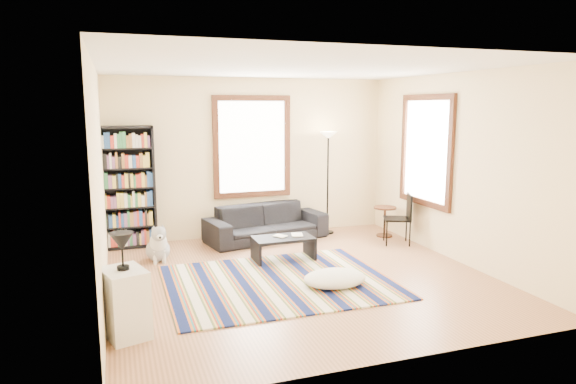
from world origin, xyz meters
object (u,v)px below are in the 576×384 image
object	(u,v)px
white_cabinet	(125,303)
floor_lamp	(328,183)
sofa	(266,223)
bookshelf	(127,188)
floor_cushion	(335,278)
coffee_table	(283,249)
dog	(158,243)
folding_chair	(397,219)
side_table	(385,222)

from	to	relation	value
white_cabinet	floor_lamp	bearing A→B (deg)	25.30
sofa	white_cabinet	distance (m)	4.02
bookshelf	floor_cushion	bearing A→B (deg)	-48.79
coffee_table	dog	world-z (taller)	dog
sofa	folding_chair	bearing A→B (deg)	-36.58
side_table	white_cabinet	xyz separation A→B (m)	(-4.50, -2.74, 0.08)
floor_lamp	coffee_table	bearing A→B (deg)	-133.93
bookshelf	side_table	size ratio (longest dim) A/B	3.70
bookshelf	floor_cushion	distance (m)	3.84
coffee_table	side_table	size ratio (longest dim) A/B	1.67
folding_chair	white_cabinet	size ratio (longest dim) A/B	1.23
side_table	floor_cushion	bearing A→B (deg)	-132.37
dog	floor_lamp	bearing A→B (deg)	11.30
floor_lamp	folding_chair	size ratio (longest dim) A/B	2.16
floor_cushion	dog	distance (m)	2.81
coffee_table	dog	distance (m)	1.90
coffee_table	white_cabinet	distance (m)	3.04
floor_cushion	folding_chair	bearing A→B (deg)	40.49
side_table	floor_lamp	bearing A→B (deg)	147.25
white_cabinet	dog	distance (m)	2.60
floor_cushion	side_table	xyz separation A→B (m)	(1.89, 2.08, 0.17)
folding_chair	bookshelf	bearing A→B (deg)	-173.62
sofa	floor_lamp	distance (m)	1.36
folding_chair	dog	distance (m)	3.94
white_cabinet	dog	bearing A→B (deg)	61.29
coffee_table	floor_cushion	size ratio (longest dim) A/B	1.08
coffee_table	side_table	bearing A→B (deg)	19.86
coffee_table	floor_cushion	xyz separation A→B (m)	(0.28, -1.29, -0.08)
sofa	side_table	xyz separation A→B (m)	(2.07, -0.46, -0.04)
sofa	floor_cushion	bearing A→B (deg)	-97.09
sofa	side_table	size ratio (longest dim) A/B	3.88
side_table	white_cabinet	bearing A→B (deg)	-148.70
floor_lamp	side_table	size ratio (longest dim) A/B	3.44
floor_lamp	dog	bearing A→B (deg)	-166.26
floor_cushion	dog	bearing A→B (deg)	137.84
sofa	white_cabinet	bearing A→B (deg)	-138.30
coffee_table	dog	bearing A→B (deg)	161.90
coffee_table	floor_lamp	world-z (taller)	floor_lamp
floor_cushion	floor_lamp	xyz separation A→B (m)	(1.02, 2.64, 0.83)
coffee_table	side_table	world-z (taller)	side_table
bookshelf	folding_chair	world-z (taller)	bookshelf
dog	bookshelf	bearing A→B (deg)	109.98
bookshelf	white_cabinet	distance (m)	3.53
sofa	floor_lamp	size ratio (longest dim) A/B	1.13
white_cabinet	dog	world-z (taller)	white_cabinet
sofa	floor_lamp	xyz separation A→B (m)	(1.20, 0.10, 0.62)
floor_cushion	dog	size ratio (longest dim) A/B	1.48
bookshelf	dog	xyz separation A→B (m)	(0.38, -0.93, -0.72)
side_table	dog	world-z (taller)	dog
floor_lamp	side_table	xyz separation A→B (m)	(0.87, -0.56, -0.66)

